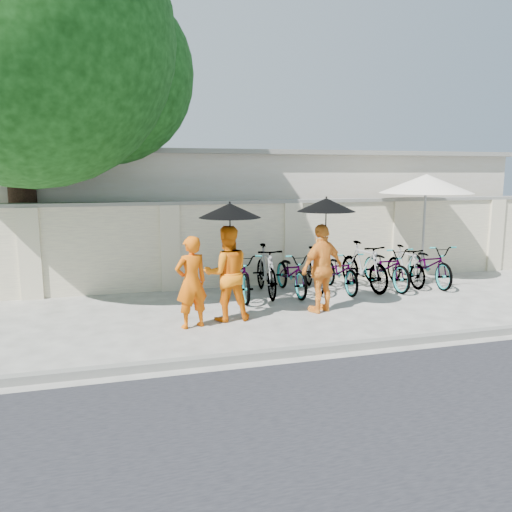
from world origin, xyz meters
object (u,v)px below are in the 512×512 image
object	(u,v)px
monk_left	(191,282)
monk_right	(322,268)
monk_center	(227,273)
patio_umbrella	(426,185)

from	to	relation	value
monk_left	monk_right	size ratio (longest dim) A/B	0.94
monk_center	monk_right	bearing A→B (deg)	-178.35
monk_left	patio_umbrella	xyz separation A→B (m)	(6.14, 2.20, 1.61)
monk_left	patio_umbrella	bearing A→B (deg)	-177.46
patio_umbrella	monk_left	bearing A→B (deg)	-160.32
patio_umbrella	monk_center	bearing A→B (deg)	-160.59
monk_left	patio_umbrella	size ratio (longest dim) A/B	0.58
monk_left	monk_right	bearing A→B (deg)	169.90
monk_left	monk_center	xyz separation A→B (m)	(0.70, 0.28, 0.07)
monk_center	patio_umbrella	size ratio (longest dim) A/B	0.62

